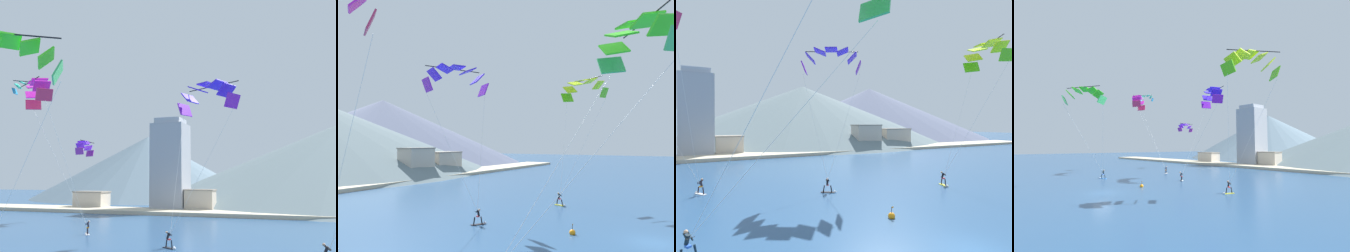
% 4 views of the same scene
% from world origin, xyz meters
% --- Properties ---
extents(kitesurfer_near_lead, '(1.36, 1.64, 1.73)m').
position_xyz_m(kitesurfer_near_lead, '(-14.65, 21.37, 0.50)').
color(kitesurfer_near_lead, white).
rests_on(kitesurfer_near_lead, ground).
extents(kitesurfer_far_left, '(1.70, 1.24, 1.71)m').
position_xyz_m(kitesurfer_far_left, '(-2.25, 15.65, 0.50)').
color(kitesurfer_far_left, black).
rests_on(kitesurfer_far_left, ground).
extents(parafoil_kite_near_lead, '(7.47, 7.71, 16.67)m').
position_xyz_m(parafoil_kite_near_lead, '(-18.82, 16.25, 16.76)').
color(parafoil_kite_near_lead, '#C82A55').
extents(parafoil_kite_mid_center, '(9.73, 9.38, 14.49)m').
position_xyz_m(parafoil_kite_mid_center, '(-8.00, -0.13, 14.65)').
color(parafoil_kite_mid_center, '#3CB95D').
extents(parafoil_kite_far_left, '(7.66, 7.65, 15.79)m').
position_xyz_m(parafoil_kite_far_left, '(0.35, 20.92, 15.87)').
color(parafoil_kite_far_left, purple).
extents(parafoil_kite_distant_high_outer, '(2.54, 6.00, 2.43)m').
position_xyz_m(parafoil_kite_distant_high_outer, '(-23.94, 35.16, 12.00)').
color(parafoil_kite_distant_high_outer, purple).
extents(parafoil_kite_distant_low_drift, '(4.31, 3.25, 1.93)m').
position_xyz_m(parafoil_kite_distant_low_drift, '(-24.90, 22.08, 19.24)').
color(parafoil_kite_distant_low_drift, '#1878AE').
extents(shoreline_strip, '(180.00, 10.00, 0.70)m').
position_xyz_m(shoreline_strip, '(0.00, 51.71, 0.35)').
color(shoreline_strip, beige).
rests_on(shoreline_strip, ground).
extents(shore_building_promenade_mid, '(7.29, 4.68, 4.03)m').
position_xyz_m(shore_building_promenade_mid, '(-34.30, 55.55, 2.03)').
color(shore_building_promenade_mid, beige).
rests_on(shore_building_promenade_mid, ground).
extents(shore_building_quay_west, '(6.07, 4.19, 4.61)m').
position_xyz_m(shore_building_quay_west, '(-9.64, 56.48, 2.32)').
color(shore_building_quay_west, beige).
rests_on(shore_building_quay_west, ground).
extents(highrise_tower, '(7.00, 7.00, 19.60)m').
position_xyz_m(highrise_tower, '(-16.23, 57.07, 9.59)').
color(highrise_tower, '#999EA8').
rests_on(highrise_tower, ground).
extents(mountain_peak_east_shoulder, '(83.08, 83.08, 22.73)m').
position_xyz_m(mountain_peak_east_shoulder, '(-43.59, 111.31, 11.37)').
color(mountain_peak_east_shoulder, slate).
rests_on(mountain_peak_east_shoulder, ground).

